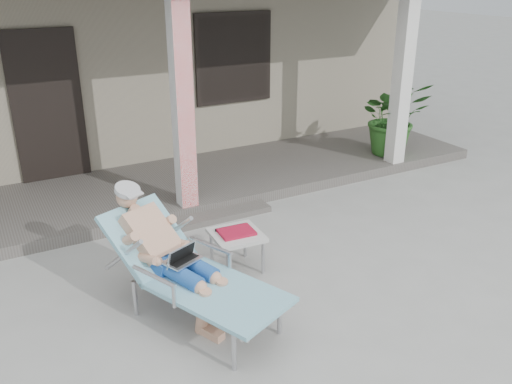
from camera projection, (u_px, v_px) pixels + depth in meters
ground at (270, 295)px, 5.34m from camera, size 60.00×60.00×0.00m
house at (95, 45)px, 9.97m from camera, size 10.40×5.40×3.30m
porch_deck at (166, 188)px, 7.75m from camera, size 10.00×2.00×0.15m
porch_step at (197, 221)px, 6.83m from camera, size 2.00×0.30×0.07m
lounger at (178, 240)px, 4.80m from camera, size 1.34×1.93×1.22m
side_table at (237, 237)px, 5.66m from camera, size 0.54×0.54×0.46m
potted_palm at (393, 117)px, 8.72m from camera, size 1.34×1.26×1.21m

